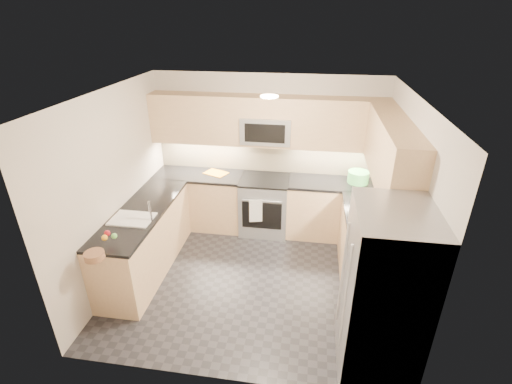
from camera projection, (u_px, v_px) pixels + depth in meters
name	position (u px, v px, depth m)	size (l,w,h in m)	color
floor	(252.00, 277.00, 5.13)	(3.60, 3.20, 0.00)	black
ceiling	(251.00, 95.00, 4.03)	(3.60, 3.20, 0.02)	beige
wall_back	(268.00, 153.00, 6.00)	(3.60, 0.02, 2.50)	#BDB3A5
wall_front	(222.00, 281.00, 3.16)	(3.60, 0.02, 2.50)	#BDB3A5
wall_left	(116.00, 188.00, 4.83)	(0.02, 3.20, 2.50)	#BDB3A5
wall_right	(403.00, 208.00, 4.34)	(0.02, 3.20, 2.50)	#BDB3A5
base_cab_back_left	(201.00, 200.00, 6.24)	(1.42, 0.60, 0.90)	#D9B183
base_cab_back_right	(332.00, 210.00, 5.94)	(1.42, 0.60, 0.90)	#D9B183
base_cab_right	(366.00, 254.00, 4.87)	(0.60, 1.70, 0.90)	#D9B183
base_cab_peninsula	(145.00, 241.00, 5.14)	(0.60, 2.00, 0.90)	#D9B183
countertop_back_left	(199.00, 175.00, 6.03)	(1.42, 0.63, 0.04)	black
countertop_back_right	(335.00, 183.00, 5.73)	(1.42, 0.63, 0.04)	black
countertop_right	(371.00, 223.00, 4.66)	(0.63, 1.70, 0.04)	black
countertop_peninsula	(141.00, 211.00, 4.93)	(0.63, 2.00, 0.04)	black
upper_cab_back	(267.00, 121.00, 5.59)	(3.60, 0.35, 0.75)	#D9B183
upper_cab_right	(391.00, 152.00, 4.35)	(0.35, 1.95, 0.75)	#D9B183
backsplash_back	(268.00, 156.00, 6.02)	(3.60, 0.01, 0.51)	#C6B68F
backsplash_right	(395.00, 195.00, 4.76)	(0.01, 2.30, 0.51)	#C6B68F
gas_range	(264.00, 206.00, 6.06)	(0.76, 0.65, 0.91)	#A1A4A9
range_cooktop	(265.00, 180.00, 5.86)	(0.76, 0.65, 0.03)	black
oven_door_glass	(262.00, 216.00, 5.77)	(0.62, 0.02, 0.45)	black
oven_handle	(262.00, 201.00, 5.64)	(0.02, 0.02, 0.60)	#B2B5BA
microwave	(266.00, 130.00, 5.63)	(0.76, 0.40, 0.40)	#999BA0
microwave_door	(265.00, 133.00, 5.45)	(0.60, 0.01, 0.28)	black
refrigerator	(383.00, 294.00, 3.52)	(0.70, 0.90, 1.80)	#93959A
fridge_handle_left	(345.00, 299.00, 3.39)	(0.02, 0.02, 1.20)	#B2B5BA
fridge_handle_right	(343.00, 274.00, 3.71)	(0.02, 0.02, 1.20)	#B2B5BA
sink_basin	(133.00, 224.00, 4.73)	(0.52, 0.38, 0.16)	white
faucet	(150.00, 211.00, 4.60)	(0.03, 0.03, 0.28)	silver
utensil_bowl	(358.00, 177.00, 5.68)	(0.32, 0.32, 0.18)	#4FB953
cutting_board	(216.00, 173.00, 6.03)	(0.36, 0.25, 0.01)	orange
fruit_basket	(94.00, 256.00, 3.94)	(0.21, 0.21, 0.08)	#976646
fruit_apple	(107.00, 233.00, 4.20)	(0.07, 0.07, 0.07)	#AB131F
fruit_pear	(114.00, 236.00, 4.15)	(0.07, 0.07, 0.07)	#59AE4A
dish_towel_check	(256.00, 211.00, 5.71)	(0.20, 0.02, 0.38)	white
fruit_orange	(105.00, 238.00, 4.12)	(0.07, 0.07, 0.07)	#F6A51B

